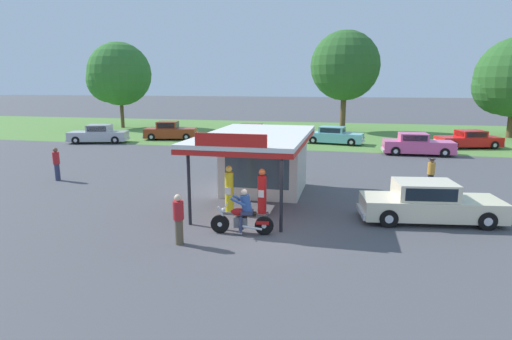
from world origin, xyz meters
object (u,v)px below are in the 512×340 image
object	(u,v)px
parked_car_back_row_right	(99,135)
bystander_leaning_by_kiosk	(179,218)
featured_classic_sedan	(429,203)
parked_car_second_row_spare	(468,140)
bystander_chatting_near_pumps	(431,173)
parked_car_back_row_centre	(254,133)
bystander_admiring_sedan	(229,153)
motorcycle_with_rider	(243,215)
gas_pump_offside	(262,195)
parked_car_back_row_far_left	(417,145)
parked_car_back_row_far_right	(170,131)
gas_pump_nearside	(229,192)
bystander_standing_back_lot	(57,163)
parked_car_back_row_centre_right	(334,136)
bystander_strolling_foreground	(272,144)

from	to	relation	value
parked_car_back_row_right	bystander_leaning_by_kiosk	size ratio (longest dim) A/B	3.21
featured_classic_sedan	parked_car_second_row_spare	world-z (taller)	featured_classic_sedan
bystander_chatting_near_pumps	parked_car_back_row_centre	bearing A→B (deg)	129.04
parked_car_second_row_spare	bystander_leaning_by_kiosk	size ratio (longest dim) A/B	3.21
parked_car_back_row_centre	bystander_admiring_sedan	distance (m)	11.47
parked_car_back_row_centre	bystander_admiring_sedan	bearing A→B (deg)	-84.46
motorcycle_with_rider	parked_car_back_row_right	xyz separation A→B (m)	(-17.86, 18.75, 0.05)
motorcycle_with_rider	parked_car_back_row_centre	distance (m)	23.27
gas_pump_offside	parked_car_back_row_centre	bearing A→B (deg)	104.08
parked_car_back_row_far_left	bystander_chatting_near_pumps	distance (m)	10.77
parked_car_back_row_far_left	bystander_admiring_sedan	size ratio (longest dim) A/B	3.16
parked_car_back_row_far_right	gas_pump_nearside	bearing A→B (deg)	-59.96
parked_car_back_row_far_left	parked_car_back_row_far_right	bearing A→B (deg)	169.70
bystander_leaning_by_kiosk	gas_pump_nearside	bearing A→B (deg)	79.34
gas_pump_nearside	parked_car_back_row_right	world-z (taller)	gas_pump_nearside
featured_classic_sedan	parked_car_back_row_far_left	size ratio (longest dim) A/B	1.05
parked_car_back_row_centre	bystander_admiring_sedan	world-z (taller)	bystander_admiring_sedan
gas_pump_offside	motorcycle_with_rider	distance (m)	2.11
parked_car_back_row_far_left	parked_car_back_row_centre	size ratio (longest dim) A/B	1.05
parked_car_back_row_far_left	parked_car_second_row_spare	distance (m)	6.24
parked_car_back_row_right	featured_classic_sedan	bearing A→B (deg)	-33.28
motorcycle_with_rider	parked_car_back_row_centre	world-z (taller)	motorcycle_with_rider
gas_pump_offside	parked_car_back_row_far_right	bearing A→B (deg)	122.77
featured_classic_sedan	bystander_standing_back_lot	size ratio (longest dim) A/B	3.03
parked_car_second_row_spare	featured_classic_sedan	bearing A→B (deg)	-107.53
parked_car_back_row_centre_right	bystander_strolling_foreground	distance (m)	8.10
gas_pump_offside	bystander_chatting_near_pumps	bearing A→B (deg)	38.24
parked_car_back_row_far_right	bystander_leaning_by_kiosk	distance (m)	25.96
gas_pump_offside	parked_car_second_row_spare	bearing A→B (deg)	58.87
parked_car_back_row_right	bystander_admiring_sedan	size ratio (longest dim) A/B	3.29
parked_car_back_row_far_left	bystander_admiring_sedan	bearing A→B (deg)	-149.59
gas_pump_offside	motorcycle_with_rider	world-z (taller)	gas_pump_offside
parked_car_back_row_far_right	bystander_admiring_sedan	size ratio (longest dim) A/B	3.16
parked_car_second_row_spare	parked_car_back_row_centre	bearing A→B (deg)	179.95
bystander_admiring_sedan	parked_car_second_row_spare	bearing A→B (deg)	34.60
parked_car_back_row_right	bystander_standing_back_lot	distance (m)	14.65
bystander_strolling_foreground	parked_car_back_row_far_left	bearing A→B (deg)	15.50
bystander_chatting_near_pumps	bystander_strolling_foreground	bearing A→B (deg)	139.24
gas_pump_offside	parked_car_back_row_far_right	world-z (taller)	gas_pump_offside
parked_car_second_row_spare	bystander_admiring_sedan	size ratio (longest dim) A/B	3.28
parked_car_back_row_far_right	parked_car_back_row_centre	xyz separation A→B (m)	(7.75, 0.55, -0.05)
parked_car_back_row_centre_right	parked_car_back_row_far_left	distance (m)	7.40
gas_pump_nearside	bystander_chatting_near_pumps	size ratio (longest dim) A/B	1.22
gas_pump_offside	bystander_chatting_near_pumps	xyz separation A→B (m)	(7.05, 5.56, -0.00)
parked_car_back_row_centre_right	parked_car_back_row_far_left	xyz separation A→B (m)	(6.09, -4.22, 0.03)
parked_car_back_row_far_left	bystander_leaning_by_kiosk	distance (m)	22.09
parked_car_back_row_far_right	bystander_admiring_sedan	distance (m)	14.02
featured_classic_sedan	bystander_chatting_near_pumps	bearing A→B (deg)	79.67
gas_pump_nearside	bystander_leaning_by_kiosk	bearing A→B (deg)	-100.66
parked_car_back_row_centre	bystander_strolling_foreground	bearing A→B (deg)	-67.01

